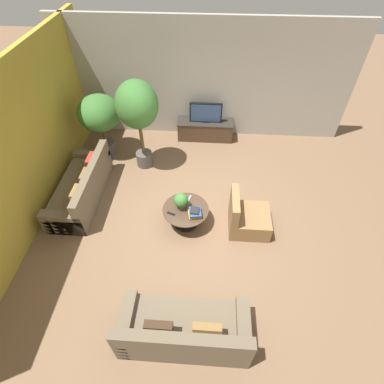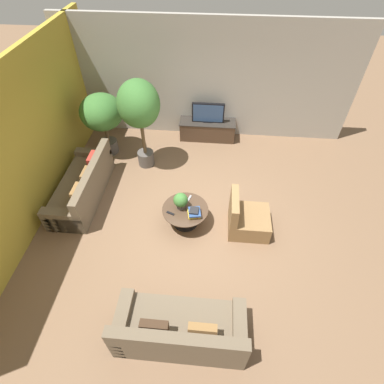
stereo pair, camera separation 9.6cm
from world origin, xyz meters
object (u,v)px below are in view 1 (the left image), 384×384
(television, at_px, (206,113))
(potted_palm_tall, at_px, (100,116))
(couch_by_wall, at_px, (82,188))
(couch_near_entry, at_px, (184,331))
(armchair_wicker, at_px, (247,218))
(coffee_table, at_px, (186,213))
(potted_plant_tabletop, at_px, (181,201))
(media_console, at_px, (205,129))
(potted_palm_corner, at_px, (137,108))

(television, distance_m, potted_palm_tall, 2.67)
(couch_by_wall, xyz_separation_m, couch_near_entry, (2.49, -2.86, -0.00))
(couch_by_wall, distance_m, armchair_wicker, 3.60)
(television, bearing_deg, coffee_table, -95.32)
(television, bearing_deg, potted_plant_tabletop, -97.05)
(television, xyz_separation_m, potted_palm_tall, (-2.51, -0.84, 0.32))
(media_console, bearing_deg, coffee_table, -95.31)
(couch_near_entry, bearing_deg, coffee_table, -85.98)
(media_console, distance_m, television, 0.51)
(television, height_order, potted_plant_tabletop, television)
(couch_by_wall, height_order, potted_palm_corner, potted_palm_corner)
(coffee_table, xyz_separation_m, potted_palm_corner, (-1.18, 1.81, 1.28))
(media_console, height_order, television, television)
(media_console, bearing_deg, couch_by_wall, -136.42)
(coffee_table, xyz_separation_m, potted_palm_tall, (-2.23, 2.23, 0.81))
(coffee_table, bearing_deg, couch_near_entry, -85.98)
(potted_palm_corner, bearing_deg, couch_by_wall, -133.09)
(couch_near_entry, distance_m, armchair_wicker, 2.49)
(couch_near_entry, distance_m, potted_palm_corner, 4.49)
(potted_palm_corner, distance_m, potted_plant_tabletop, 2.29)
(coffee_table, relative_size, potted_palm_corner, 0.42)
(television, bearing_deg, couch_near_entry, -91.34)
(couch_by_wall, bearing_deg, coffee_table, 76.00)
(couch_by_wall, distance_m, potted_palm_corner, 2.12)
(potted_palm_tall, height_order, potted_plant_tabletop, potted_palm_tall)
(couch_by_wall, height_order, potted_palm_tall, potted_palm_tall)
(television, height_order, couch_by_wall, television)
(couch_by_wall, xyz_separation_m, armchair_wicker, (3.55, -0.61, -0.02))
(media_console, xyz_separation_m, armchair_wicker, (0.94, -3.09, 0.00))
(potted_palm_tall, relative_size, potted_palm_corner, 0.73)
(media_console, xyz_separation_m, potted_palm_corner, (-1.46, -1.26, 1.30))
(potted_plant_tabletop, bearing_deg, armchair_wicker, -2.64)
(potted_plant_tabletop, bearing_deg, couch_near_entry, -83.83)
(armchair_wicker, relative_size, potted_palm_tall, 0.54)
(television, relative_size, potted_palm_tall, 0.53)
(potted_palm_tall, bearing_deg, couch_by_wall, -93.49)
(potted_palm_tall, bearing_deg, potted_palm_corner, -21.62)
(television, xyz_separation_m, coffee_table, (-0.29, -3.06, -0.49))
(couch_by_wall, relative_size, potted_palm_corner, 0.97)
(potted_plant_tabletop, bearing_deg, potted_palm_tall, 134.27)
(potted_palm_tall, bearing_deg, armchair_wicker, -33.12)
(media_console, bearing_deg, armchair_wicker, -73.06)
(armchair_wicker, distance_m, potted_palm_corner, 3.29)
(couch_near_entry, relative_size, armchair_wicker, 2.24)
(television, distance_m, potted_plant_tabletop, 3.06)
(couch_near_entry, relative_size, potted_plant_tabletop, 5.39)
(armchair_wicker, bearing_deg, coffee_table, 88.74)
(couch_by_wall, bearing_deg, media_console, 133.58)
(media_console, relative_size, potted_palm_tall, 0.94)
(television, distance_m, potted_palm_corner, 2.08)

